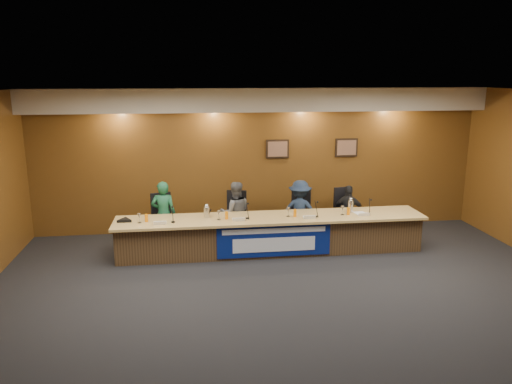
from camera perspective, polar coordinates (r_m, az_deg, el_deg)
The scene contains 39 objects.
floor at distance 7.95m, azimuth 4.51°, elevation -12.76°, with size 10.00×10.00×0.00m, color black.
ceiling at distance 7.15m, azimuth 4.99°, elevation 10.94°, with size 10.00×8.00×0.04m, color silver.
wall_back at distance 11.24m, azimuth 0.42°, elevation 3.67°, with size 10.00×0.04×3.20m, color #5A3814.
soffit at distance 10.85m, azimuth 0.61°, elevation 10.49°, with size 10.00×0.50×0.50m, color beige.
dais_body at distance 10.01m, azimuth 1.68°, elevation -4.95°, with size 6.00×0.80×0.70m, color #4B341D.
dais_top at distance 9.85m, azimuth 1.75°, elevation -2.97°, with size 6.10×0.95×0.05m, color tan.
banner at distance 9.61m, azimuth 2.08°, elevation -5.56°, with size 2.20×0.02×0.65m, color navy.
banner_text_upper at distance 9.53m, azimuth 2.11°, elevation -4.44°, with size 2.00×0.01×0.10m, color silver.
banner_text_lower at distance 9.62m, azimuth 2.09°, elevation -6.03°, with size 1.60×0.01×0.28m, color silver.
wall_photo_left at distance 11.24m, azimuth 2.47°, elevation 4.94°, with size 0.52×0.04×0.42m, color black.
wall_photo_right at distance 11.62m, azimuth 10.29°, elevation 5.02°, with size 0.52×0.04×0.42m, color black.
panelist_a at distance 10.38m, azimuth -10.51°, elevation -2.52°, with size 0.50×0.33×1.38m, color #195636.
panelist_b at distance 10.41m, azimuth -2.39°, elevation -2.41°, with size 0.65×0.50×1.33m, color #535558.
panelist_c at distance 10.62m, azimuth 5.03°, elevation -2.17°, with size 0.85×0.49×1.32m, color #17243B.
panelist_d at distance 10.92m, azimuth 10.52°, elevation -2.29°, with size 0.69×0.29×1.18m, color black.
office_chair_a at distance 10.54m, azimuth -10.43°, elevation -3.48°, with size 0.48×0.48×0.08m, color black.
office_chair_b at distance 10.56m, azimuth -2.43°, elevation -3.23°, with size 0.48×0.48×0.08m, color black.
office_chair_c at distance 10.76m, azimuth 4.89°, elevation -2.94°, with size 0.48×0.48×0.08m, color black.
office_chair_d at distance 11.04m, azimuth 10.34°, elevation -2.70°, with size 0.48×0.48×0.08m, color black.
nameplate_a at distance 9.47m, azimuth -10.94°, elevation -3.45°, with size 0.24×0.06×0.09m, color white.
microphone_a at distance 9.59m, azimuth -9.46°, elevation -3.39°, with size 0.07×0.07×0.02m, color black.
juice_glass_a at distance 9.71m, azimuth -12.42°, elevation -2.92°, with size 0.06×0.06×0.15m, color orange.
water_glass_a at distance 9.66m, azimuth -13.18°, elevation -2.94°, with size 0.08×0.08×0.18m, color silver.
nameplate_b at distance 9.52m, azimuth -1.95°, elevation -3.12°, with size 0.24×0.06×0.09m, color white.
microphone_b at distance 9.70m, azimuth -0.99°, elevation -3.01°, with size 0.07×0.07×0.02m, color black.
juice_glass_b at distance 9.67m, azimuth -3.38°, elevation -2.68°, with size 0.06×0.06×0.15m, color orange.
water_glass_b at distance 9.63m, azimuth -4.27°, elevation -2.67°, with size 0.08×0.08×0.18m, color silver.
nameplate_c at distance 9.72m, azimuth 6.17°, elevation -2.84°, with size 0.24×0.06×0.09m, color white.
microphone_c at distance 9.89m, azimuth 6.85°, elevation -2.79°, with size 0.07×0.07×0.02m, color black.
juice_glass_c at distance 9.84m, azimuth 4.48°, elevation -2.41°, with size 0.06×0.06×0.15m, color orange.
water_glass_c at distance 9.84m, azimuth 3.71°, elevation -2.31°, with size 0.08×0.08×0.18m, color silver.
nameplate_d at distance 10.08m, azimuth 12.27°, elevation -2.48°, with size 0.24×0.06×0.09m, color white.
microphone_d at distance 10.23m, azimuth 12.73°, elevation -2.48°, with size 0.07×0.07×0.02m, color black.
juice_glass_d at distance 10.12m, azimuth 10.52°, elevation -2.17°, with size 0.06×0.06×0.15m, color orange.
water_glass_d at distance 10.08m, azimuth 9.85°, elevation -2.10°, with size 0.08×0.08×0.18m, color silver.
carafe_left at distance 9.79m, azimuth -5.67°, elevation -2.32°, with size 0.11×0.11×0.22m, color silver.
carafe_right at distance 10.29m, azimuth 10.75°, elevation -1.62°, with size 0.11×0.11×0.25m, color silver.
speakerphone at distance 9.84m, azimuth -14.78°, elevation -3.14°, with size 0.32×0.32×0.05m, color black.
paper_stack at distance 10.27m, azimuth 11.90°, elevation -2.41°, with size 0.22×0.30×0.01m, color white.
Camera 1 is at (-1.55, -6.97, 3.50)m, focal length 35.00 mm.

